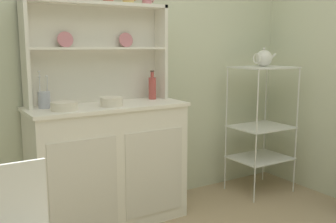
% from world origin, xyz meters
% --- Properties ---
extents(wall_back, '(3.84, 0.05, 2.50)m').
position_xyz_m(wall_back, '(0.00, 1.62, 1.25)').
color(wall_back, beige).
rests_on(wall_back, ground).
extents(hutch_cabinet, '(1.12, 0.45, 0.88)m').
position_xyz_m(hutch_cabinet, '(-0.22, 1.37, 0.45)').
color(hutch_cabinet, white).
rests_on(hutch_cabinet, ground).
extents(hutch_shelf_unit, '(1.04, 0.18, 0.71)m').
position_xyz_m(hutch_shelf_unit, '(-0.22, 1.53, 1.29)').
color(hutch_shelf_unit, silver).
rests_on(hutch_shelf_unit, hutch_cabinet).
extents(bakers_rack, '(0.50, 0.40, 1.11)m').
position_xyz_m(bakers_rack, '(1.17, 1.26, 0.68)').
color(bakers_rack, silver).
rests_on(bakers_rack, ground).
extents(cup_rose_5, '(0.09, 0.07, 0.08)m').
position_xyz_m(cup_rose_5, '(0.17, 1.49, 1.63)').
color(cup_rose_5, '#D17A84').
rests_on(cup_rose_5, hutch_shelf_unit).
extents(bowl_mixing_large, '(0.17, 0.17, 0.05)m').
position_xyz_m(bowl_mixing_large, '(-0.55, 1.29, 0.90)').
color(bowl_mixing_large, silver).
rests_on(bowl_mixing_large, hutch_cabinet).
extents(bowl_floral_medium, '(0.15, 0.15, 0.06)m').
position_xyz_m(bowl_floral_medium, '(-0.22, 1.29, 0.91)').
color(bowl_floral_medium, silver).
rests_on(bowl_floral_medium, hutch_cabinet).
extents(jam_bottle, '(0.06, 0.06, 0.22)m').
position_xyz_m(jam_bottle, '(0.19, 1.45, 0.97)').
color(jam_bottle, '#B74C47').
rests_on(jam_bottle, hutch_cabinet).
extents(utensil_jar, '(0.08, 0.08, 0.25)m').
position_xyz_m(utensil_jar, '(-0.63, 1.45, 0.94)').
color(utensil_jar, '#B2B7C6').
rests_on(utensil_jar, hutch_cabinet).
extents(porcelain_teapot, '(0.23, 0.14, 0.16)m').
position_xyz_m(porcelain_teapot, '(1.17, 1.26, 1.18)').
color(porcelain_teapot, white).
rests_on(porcelain_teapot, bakers_rack).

